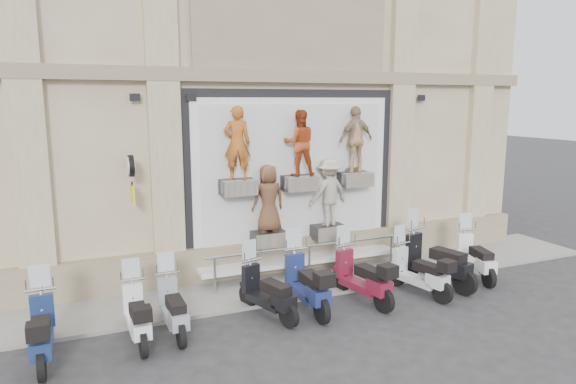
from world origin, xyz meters
name	(u,v)px	position (x,y,z in m)	size (l,w,h in m)	color
ground	(352,314)	(0.00, 0.00, 0.00)	(90.00, 90.00, 0.00)	#2A2A2D
sidewalk	(307,280)	(0.00, 2.10, 0.04)	(16.00, 2.20, 0.08)	gray
building	(240,44)	(0.00, 7.00, 6.00)	(14.00, 8.60, 12.00)	beige
shop_vitrine	(300,180)	(0.08, 2.75, 2.37)	(5.60, 0.83, 4.30)	black
guard_rail	(309,264)	(0.00, 2.00, 0.47)	(5.06, 0.10, 0.93)	#9EA0A5
clock_sign_bracket	(131,173)	(-3.90, 2.47, 2.80)	(0.10, 0.80, 1.02)	black
scooter_a	(41,319)	(-5.68, 0.37, 0.75)	(0.54, 1.84, 1.49)	navy
scooter_b	(137,305)	(-4.14, 0.47, 0.70)	(0.50, 1.72, 1.40)	white
scooter_c	(173,297)	(-3.49, 0.56, 0.71)	(0.51, 1.74, 1.41)	gray
scooter_d	(267,282)	(-1.62, 0.56, 0.73)	(0.53, 1.81, 1.47)	black
scooter_e	(306,273)	(-0.75, 0.57, 0.80)	(0.58, 1.97, 1.60)	navy
scooter_f	(362,267)	(0.52, 0.51, 0.78)	(0.56, 1.93, 1.57)	maroon
scooter_g	(419,263)	(1.92, 0.36, 0.74)	(0.53, 1.81, 1.47)	silver
scooter_h	(436,250)	(2.62, 0.65, 0.87)	(0.62, 2.14, 1.74)	black
scooter_i	(476,248)	(3.85, 0.70, 0.75)	(0.54, 1.85, 1.50)	white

